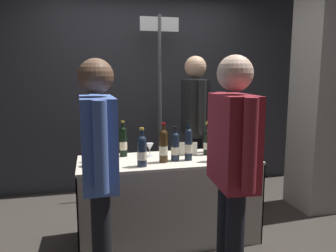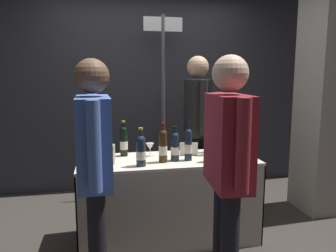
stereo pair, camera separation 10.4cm
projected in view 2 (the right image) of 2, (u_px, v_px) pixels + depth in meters
ground_plane at (168, 238)px, 3.10m from camera, size 12.00×12.00×0.00m
back_partition at (145, 81)px, 4.38m from camera, size 5.56×0.12×2.85m
concrete_pillar at (330, 66)px, 3.54m from camera, size 0.52×0.52×3.22m
tasting_table at (168, 185)px, 3.02m from camera, size 1.60×0.62×0.76m
featured_wine_bottle at (124, 141)px, 3.07m from camera, size 0.07×0.07×0.33m
display_bottle_0 at (98, 146)px, 2.90m from camera, size 0.08×0.08×0.31m
display_bottle_1 at (141, 150)px, 2.73m from camera, size 0.08×0.08×0.32m
display_bottle_2 at (163, 145)px, 2.85m from camera, size 0.08×0.08×0.35m
display_bottle_3 at (208, 142)px, 3.10m from camera, size 0.07×0.07×0.31m
display_bottle_4 at (216, 145)px, 2.87m from camera, size 0.08×0.08×0.35m
display_bottle_5 at (175, 146)px, 2.90m from camera, size 0.07×0.07×0.31m
display_bottle_6 at (188, 144)px, 2.91m from camera, size 0.07×0.07×0.35m
display_bottle_7 at (209, 140)px, 3.21m from camera, size 0.07×0.07×0.30m
display_bottle_8 at (225, 140)px, 3.21m from camera, size 0.07×0.07×0.29m
wine_glass_near_vendor at (150, 147)px, 3.06m from camera, size 0.08×0.08×0.12m
wine_glass_mid at (90, 153)px, 2.76m from camera, size 0.08×0.08×0.14m
flower_vase at (109, 150)px, 2.78m from camera, size 0.10×0.10×0.39m
brochure_stand at (189, 149)px, 3.09m from camera, size 0.17×0.05×0.13m
vendor_presenter at (197, 119)px, 3.62m from camera, size 0.23×0.60×1.71m
taster_foreground_right at (95, 159)px, 2.14m from camera, size 0.23×0.64×1.62m
taster_foreground_left at (228, 160)px, 2.08m from camera, size 0.24×0.61×1.63m
booth_signpost at (163, 89)px, 4.05m from camera, size 0.47×0.04×2.22m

